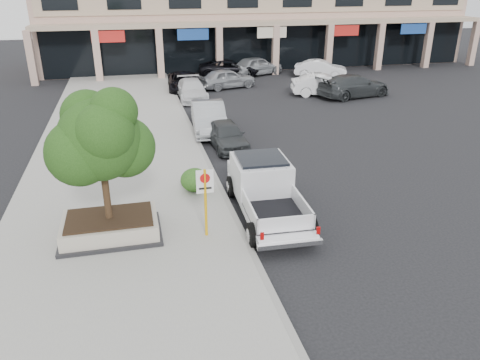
% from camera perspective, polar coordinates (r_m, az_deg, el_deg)
% --- Properties ---
extents(ground, '(120.00, 120.00, 0.00)m').
position_cam_1_polar(ground, '(15.94, 5.81, -6.25)').
color(ground, black).
rests_on(ground, ground).
extents(sidewalk, '(8.00, 52.00, 0.15)m').
position_cam_1_polar(sidewalk, '(20.57, -14.47, 0.39)').
color(sidewalk, gray).
rests_on(sidewalk, ground).
extents(curb, '(0.20, 52.00, 0.15)m').
position_cam_1_polar(curb, '(20.81, -3.58, 1.39)').
color(curb, gray).
rests_on(curb, ground).
extents(strip_mall, '(40.55, 12.43, 9.50)m').
position_cam_1_polar(strip_mall, '(48.77, 1.87, 19.70)').
color(strip_mall, tan).
rests_on(strip_mall, ground).
extents(planter, '(3.20, 2.20, 0.68)m').
position_cam_1_polar(planter, '(15.74, -15.51, -5.48)').
color(planter, black).
rests_on(planter, sidewalk).
extents(planter_tree, '(2.90, 2.55, 4.00)m').
position_cam_1_polar(planter_tree, '(14.74, -16.20, 4.93)').
color(planter_tree, '#301F13').
rests_on(planter_tree, planter).
extents(no_parking_sign, '(0.55, 0.09, 2.30)m').
position_cam_1_polar(no_parking_sign, '(14.71, -4.25, -1.68)').
color(no_parking_sign, '#E8A70C').
rests_on(no_parking_sign, sidewalk).
extents(hedge, '(1.10, 0.99, 0.93)m').
position_cam_1_polar(hedge, '(18.31, -5.57, 0.01)').
color(hedge, '#124015').
rests_on(hedge, sidewalk).
extents(pickup_truck, '(2.43, 5.99, 1.86)m').
position_cam_1_polar(pickup_truck, '(16.48, 3.38, -1.49)').
color(pickup_truck, white).
rests_on(pickup_truck, ground).
extents(curb_car_a, '(1.84, 4.03, 1.34)m').
position_cam_1_polar(curb_car_a, '(23.43, -1.66, 5.52)').
color(curb_car_a, '#303436').
rests_on(curb_car_a, ground).
extents(curb_car_b, '(2.12, 5.06, 1.63)m').
position_cam_1_polar(curb_car_b, '(26.01, -3.84, 7.62)').
color(curb_car_b, '#A5A8AD').
rests_on(curb_car_b, ground).
extents(curb_car_c, '(2.00, 4.72, 1.36)m').
position_cam_1_polar(curb_car_c, '(33.49, -5.88, 10.88)').
color(curb_car_c, silver).
rests_on(curb_car_c, ground).
extents(curb_car_d, '(2.54, 4.93, 1.33)m').
position_cam_1_polar(curb_car_d, '(36.45, -6.97, 11.83)').
color(curb_car_d, black).
rests_on(curb_car_d, ground).
extents(lot_car_a, '(4.72, 2.84, 1.50)m').
position_cam_1_polar(lot_car_a, '(36.94, -1.56, 12.28)').
color(lot_car_a, '#9A9DA2').
rests_on(lot_car_a, ground).
extents(lot_car_b, '(4.91, 2.57, 1.54)m').
position_cam_1_polar(lot_car_b, '(35.05, 10.20, 11.35)').
color(lot_car_b, white).
rests_on(lot_car_b, ground).
extents(lot_car_c, '(5.87, 3.44, 1.60)m').
position_cam_1_polar(lot_car_c, '(35.02, 13.71, 11.10)').
color(lot_car_c, '#313537').
rests_on(lot_car_c, ground).
extents(lot_car_d, '(5.51, 3.12, 1.45)m').
position_cam_1_polar(lot_car_d, '(41.53, -1.35, 13.48)').
color(lot_car_d, black).
rests_on(lot_car_d, ground).
extents(lot_car_e, '(5.16, 3.60, 1.63)m').
position_cam_1_polar(lot_car_e, '(42.19, 2.08, 13.75)').
color(lot_car_e, '#9B9EA2').
rests_on(lot_car_e, ground).
extents(lot_car_f, '(4.63, 3.25, 1.45)m').
position_cam_1_polar(lot_car_f, '(41.82, 9.79, 13.23)').
color(lot_car_f, white).
rests_on(lot_car_f, ground).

